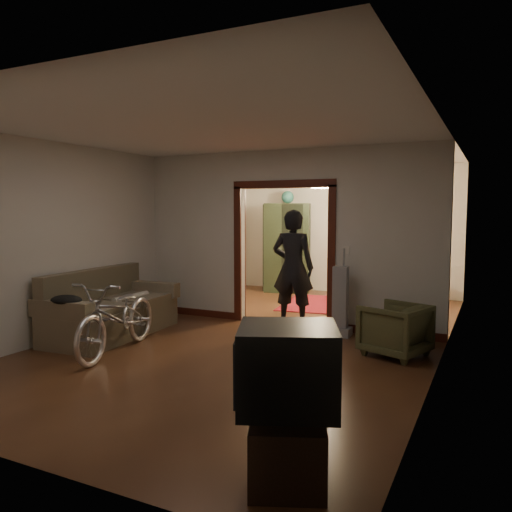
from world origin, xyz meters
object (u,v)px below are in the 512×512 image
Objects in this scene: person at (293,267)px; desk at (396,284)px; armchair at (395,330)px; sofa at (112,303)px; locker at (287,248)px; bicycle at (118,316)px.

desk is at bearing -117.92° from person.
armchair is 0.75× the size of desk.
sofa reaches higher than desk.
locker is at bearing -122.55° from armchair.
person is 3.30m from locker.
bicycle is 1.89× the size of desk.
person is (1.43, 2.50, 0.45)m from bicycle.
sofa is 2.15× the size of desk.
bicycle is 0.92× the size of locker.
person reaches higher than sofa.
desk is (3.28, 4.62, -0.12)m from sofa.
locker is at bearing -71.96° from person.
sofa is 4.03m from armchair.
armchair is 3.92m from desk.
person is (2.14, 1.82, 0.45)m from sofa.
desk is (1.14, 2.80, -0.57)m from person.
armchair is 0.40× the size of person.
person is at bearing -81.65° from locker.
locker is 2.05× the size of desk.
armchair is at bearing 12.66° from bicycle.
armchair is (3.24, 1.44, -0.15)m from bicycle.
person is 3.08m from desk.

